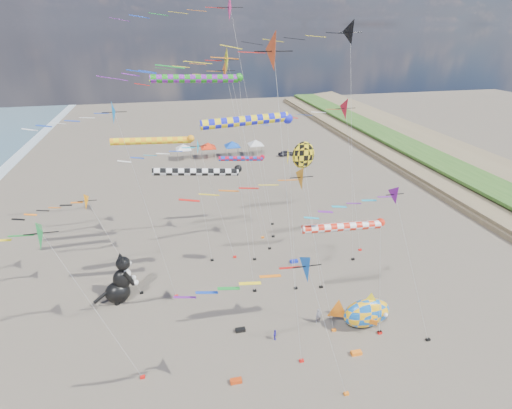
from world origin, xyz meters
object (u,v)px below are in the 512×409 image
Objects in this scene: fish_inflatable at (366,313)px; child_blue at (275,335)px; cat_inflatable at (118,279)px; child_green at (336,309)px; parked_car at (286,153)px; person_adult at (318,316)px.

child_blue is (-8.34, 0.38, -1.20)m from fish_inflatable.
cat_inflatable is 23.80m from fish_inflatable.
child_green is 0.34× the size of parked_car.
child_blue is at bearing 155.72° from parked_car.
fish_inflatable is 8.44m from child_blue.
cat_inflatable is at bearing 138.30° from parked_car.
person_adult is 2.21m from child_green.
cat_inflatable is 21.37m from child_green.
person_adult is (18.10, -7.55, -1.79)m from cat_inflatable.
parked_car is at bearing 69.57° from person_adult.
fish_inflatable is at bearing 164.55° from parked_car.
parked_car is (8.01, 51.93, -1.16)m from fish_inflatable.
cat_inflatable is 19.69m from person_adult.
child_green is 1.06× the size of child_blue.
cat_inflatable is 4.57× the size of child_green.
cat_inflatable is at bearing 158.87° from child_green.
fish_inflatable reaches higher than person_adult.
child_blue is at bearing -171.88° from person_adult.
cat_inflatable is 4.85× the size of child_blue.
fish_inflatable is at bearing -65.69° from child_blue.
person_adult reaches higher than parked_car.
child_blue is (-4.48, -1.22, -0.22)m from person_adult.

